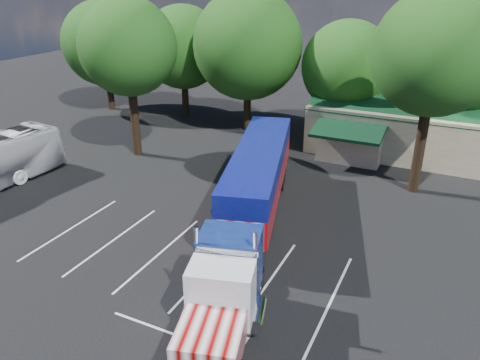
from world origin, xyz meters
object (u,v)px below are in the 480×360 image
at_px(semi_truck, 252,196).
at_px(woman, 214,221).
at_px(silver_sedan, 423,156).
at_px(bicycle, 253,192).

bearing_deg(semi_truck, woman, -178.23).
xyz_separation_m(woman, silver_sedan, (9.92, 16.75, -0.05)).
relative_size(semi_truck, bicycle, 12.78).
height_order(woman, bicycle, woman).
relative_size(semi_truck, silver_sedan, 4.85).
relative_size(woman, bicycle, 0.93).
bearing_deg(woman, semi_truck, -88.72).
xyz_separation_m(semi_truck, woman, (-2.14, -0.68, -1.80)).
bearing_deg(silver_sedan, semi_truck, 146.97).
xyz_separation_m(semi_truck, bicycle, (-1.94, 4.54, -2.15)).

